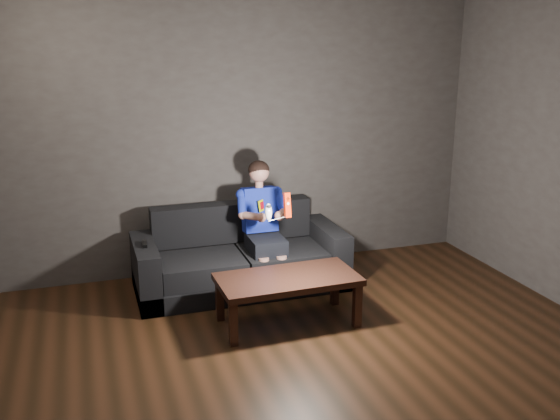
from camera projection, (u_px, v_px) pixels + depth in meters
name	position (u px, v px, depth m)	size (l,w,h in m)	color
floor	(329.00, 391.00, 4.25)	(5.00, 5.00, 0.00)	black
back_wall	(236.00, 138.00, 6.17)	(5.00, 0.04, 2.70)	#3A3433
sofa	(240.00, 262.00, 5.93)	(1.96, 0.85, 0.76)	black
child	(263.00, 217.00, 5.84)	(0.47, 0.58, 1.17)	black
wii_remote_red	(287.00, 205.00, 5.39)	(0.06, 0.08, 0.22)	red
nunchuk_white	(269.00, 212.00, 5.36)	(0.08, 0.11, 0.16)	white
wii_remote_black	(145.00, 244.00, 5.52)	(0.05, 0.16, 0.03)	black
coffee_table	(288.00, 283.00, 5.14)	(1.17, 0.61, 0.42)	black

